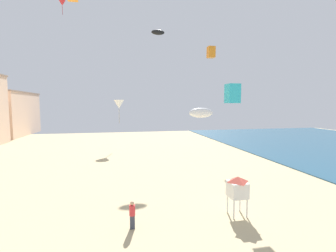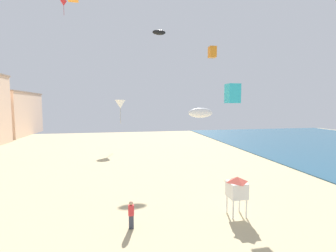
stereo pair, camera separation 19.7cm
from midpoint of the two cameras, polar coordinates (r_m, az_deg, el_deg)
name	(u,v)px [view 1 (the left image)]	position (r m, az deg, el deg)	size (l,w,h in m)	color
kite_flyer	(132,213)	(14.54, -9.08, -20.21)	(0.34, 0.34, 1.64)	#383D4C
lifeguard_stand	(237,187)	(16.22, 16.18, -14.11)	(1.10, 1.10, 2.55)	white
kite_cyan_box	(232,94)	(19.56, 15.11, 7.62)	(0.97, 0.97, 1.53)	#2DB7CC
kite_black_parafoil	(158,32)	(37.69, -2.63, 21.78)	(1.98, 0.55, 0.77)	black
kite_white_delta	(119,104)	(39.55, -11.96, 5.20)	(1.70, 1.70, 3.86)	white
kite_red_delta	(62,3)	(37.70, -24.47, 25.56)	(0.82, 0.82, 1.86)	red
kite_orange_box_2	(211,52)	(39.22, 10.26, 17.23)	(1.09, 1.09, 1.71)	orange
kite_white_parafoil	(201,113)	(16.07, 7.68, 3.19)	(1.69, 0.47, 0.66)	white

